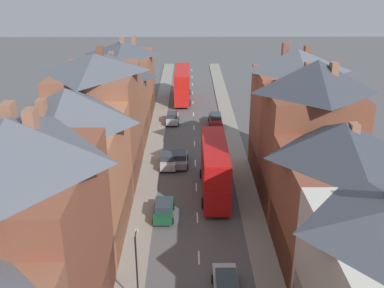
{
  "coord_description": "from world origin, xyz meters",
  "views": [
    {
      "loc": [
        -0.81,
        -11.6,
        21.87
      ],
      "look_at": [
        -0.37,
        37.4,
        1.83
      ],
      "focal_mm": 42.0,
      "sensor_mm": 36.0,
      "label": 1
    }
  ],
  "objects_px": {
    "double_decker_bus_mid_street": "(182,84)",
    "car_near_blue": "(172,118)",
    "car_parked_right_b": "(226,286)",
    "double_decker_bus_lead": "(215,167)",
    "car_parked_left_b": "(164,209)",
    "car_far_grey": "(215,119)",
    "street_lamp": "(137,264)",
    "car_near_silver": "(168,160)",
    "car_mid_black": "(180,158)"
  },
  "relations": [
    {
      "from": "double_decker_bus_lead",
      "to": "street_lamp",
      "type": "distance_m",
      "value": 17.01
    },
    {
      "from": "double_decker_bus_mid_street",
      "to": "car_mid_black",
      "type": "distance_m",
      "value": 26.09
    },
    {
      "from": "car_mid_black",
      "to": "car_near_blue",
      "type": "bearing_deg",
      "value": 95.15
    },
    {
      "from": "car_near_blue",
      "to": "car_mid_black",
      "type": "distance_m",
      "value": 14.49
    },
    {
      "from": "car_near_blue",
      "to": "car_parked_right_b",
      "type": "distance_m",
      "value": 36.64
    },
    {
      "from": "car_near_blue",
      "to": "street_lamp",
      "type": "height_order",
      "value": "street_lamp"
    },
    {
      "from": "car_far_grey",
      "to": "car_parked_right_b",
      "type": "relative_size",
      "value": 1.04
    },
    {
      "from": "car_far_grey",
      "to": "car_parked_right_b",
      "type": "height_order",
      "value": "car_far_grey"
    },
    {
      "from": "double_decker_bus_mid_street",
      "to": "street_lamp",
      "type": "bearing_deg",
      "value": -92.88
    },
    {
      "from": "car_parked_left_b",
      "to": "car_parked_right_b",
      "type": "relative_size",
      "value": 0.92
    },
    {
      "from": "double_decker_bus_lead",
      "to": "car_mid_black",
      "type": "bearing_deg",
      "value": 118.25
    },
    {
      "from": "car_parked_right_b",
      "to": "car_near_blue",
      "type": "bearing_deg",
      "value": 97.68
    },
    {
      "from": "car_near_silver",
      "to": "car_parked_left_b",
      "type": "relative_size",
      "value": 1.04
    },
    {
      "from": "car_near_silver",
      "to": "street_lamp",
      "type": "relative_size",
      "value": 0.77
    },
    {
      "from": "double_decker_bus_lead",
      "to": "car_near_blue",
      "type": "relative_size",
      "value": 2.72
    },
    {
      "from": "double_decker_bus_mid_street",
      "to": "double_decker_bus_lead",
      "type": "bearing_deg",
      "value": -83.72
    },
    {
      "from": "double_decker_bus_mid_street",
      "to": "car_near_silver",
      "type": "bearing_deg",
      "value": -92.8
    },
    {
      "from": "double_decker_bus_mid_street",
      "to": "car_near_blue",
      "type": "xyz_separation_m",
      "value": [
        -1.29,
        -11.58,
        -2.0
      ]
    },
    {
      "from": "car_near_blue",
      "to": "car_parked_left_b",
      "type": "distance_m",
      "value": 25.76
    },
    {
      "from": "car_parked_left_b",
      "to": "street_lamp",
      "type": "distance_m",
      "value": 11.56
    },
    {
      "from": "double_decker_bus_lead",
      "to": "car_near_silver",
      "type": "distance_m",
      "value": 8.25
    },
    {
      "from": "car_near_silver",
      "to": "car_far_grey",
      "type": "distance_m",
      "value": 15.45
    },
    {
      "from": "double_decker_bus_mid_street",
      "to": "car_parked_right_b",
      "type": "bearing_deg",
      "value": -85.69
    },
    {
      "from": "double_decker_bus_lead",
      "to": "car_far_grey",
      "type": "relative_size",
      "value": 2.35
    },
    {
      "from": "car_parked_left_b",
      "to": "car_far_grey",
      "type": "height_order",
      "value": "car_far_grey"
    },
    {
      "from": "double_decker_bus_mid_street",
      "to": "street_lamp",
      "type": "distance_m",
      "value": 48.65
    },
    {
      "from": "car_mid_black",
      "to": "car_far_grey",
      "type": "height_order",
      "value": "car_far_grey"
    },
    {
      "from": "car_parked_right_b",
      "to": "street_lamp",
      "type": "relative_size",
      "value": 0.8
    },
    {
      "from": "car_near_silver",
      "to": "street_lamp",
      "type": "xyz_separation_m",
      "value": [
        -1.15,
        -22.24,
        2.39
      ]
    },
    {
      "from": "car_parked_right_b",
      "to": "double_decker_bus_lead",
      "type": "bearing_deg",
      "value": 90.03
    },
    {
      "from": "car_far_grey",
      "to": "street_lamp",
      "type": "relative_size",
      "value": 0.83
    },
    {
      "from": "double_decker_bus_mid_street",
      "to": "car_near_blue",
      "type": "bearing_deg",
      "value": -96.36
    },
    {
      "from": "car_mid_black",
      "to": "car_far_grey",
      "type": "distance_m",
      "value": 14.66
    },
    {
      "from": "car_mid_black",
      "to": "car_parked_left_b",
      "type": "relative_size",
      "value": 1.05
    },
    {
      "from": "car_near_silver",
      "to": "street_lamp",
      "type": "distance_m",
      "value": 22.39
    },
    {
      "from": "double_decker_bus_mid_street",
      "to": "car_near_blue",
      "type": "distance_m",
      "value": 11.82
    },
    {
      "from": "double_decker_bus_lead",
      "to": "car_mid_black",
      "type": "xyz_separation_m",
      "value": [
        -3.59,
        6.68,
        -1.98
      ]
    },
    {
      "from": "car_parked_left_b",
      "to": "double_decker_bus_mid_street",
      "type": "bearing_deg",
      "value": 88.02
    },
    {
      "from": "double_decker_bus_lead",
      "to": "street_lamp",
      "type": "xyz_separation_m",
      "value": [
        -6.04,
        -15.89,
        0.43
      ]
    },
    {
      "from": "street_lamp",
      "to": "car_near_blue",
      "type": "bearing_deg",
      "value": 88.22
    },
    {
      "from": "car_near_blue",
      "to": "street_lamp",
      "type": "distance_m",
      "value": 37.1
    },
    {
      "from": "double_decker_bus_lead",
      "to": "double_decker_bus_mid_street",
      "type": "distance_m",
      "value": 32.89
    },
    {
      "from": "car_near_blue",
      "to": "car_mid_black",
      "type": "bearing_deg",
      "value": -84.85
    },
    {
      "from": "double_decker_bus_lead",
      "to": "car_parked_left_b",
      "type": "relative_size",
      "value": 2.66
    },
    {
      "from": "double_decker_bus_mid_street",
      "to": "car_parked_right_b",
      "type": "distance_m",
      "value": 48.07
    },
    {
      "from": "car_parked_left_b",
      "to": "car_parked_right_b",
      "type": "xyz_separation_m",
      "value": [
        4.9,
        -10.55,
        0.02
      ]
    },
    {
      "from": "double_decker_bus_mid_street",
      "to": "car_parked_left_b",
      "type": "height_order",
      "value": "double_decker_bus_mid_street"
    },
    {
      "from": "car_parked_right_b",
      "to": "street_lamp",
      "type": "height_order",
      "value": "street_lamp"
    },
    {
      "from": "street_lamp",
      "to": "car_parked_right_b",
      "type": "bearing_deg",
      "value": 6.54
    },
    {
      "from": "car_far_grey",
      "to": "car_parked_right_b",
      "type": "bearing_deg",
      "value": -92.09
    }
  ]
}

